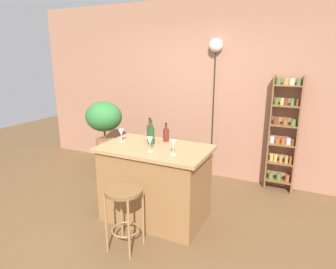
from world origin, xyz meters
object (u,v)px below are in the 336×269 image
Objects in this scene: potted_plant at (104,120)px; wine_glass_right at (173,144)px; bottle_soda_blue at (150,133)px; bar_stool at (124,204)px; bottle_wine_red at (151,135)px; plant_stool at (107,164)px; wine_glass_center at (150,141)px; bottle_spirits_clear at (166,134)px; wine_glass_left at (121,133)px; pendant_globe_light at (216,48)px; spice_shelf at (283,133)px.

potted_plant is 1.88m from wine_glass_right.
bar_stool is at bearing -79.00° from bottle_soda_blue.
bottle_wine_red is (-0.10, 0.75, 0.52)m from bar_stool.
wine_glass_right reaches higher than bar_stool.
plant_stool is 1.53m from bottle_soda_blue.
bottle_soda_blue is (-0.16, 0.85, 0.52)m from bar_stool.
bar_stool is at bearing -93.42° from wine_glass_center.
bottle_soda_blue is (1.16, -0.58, 0.06)m from potted_plant.
bottle_spirits_clear is at bearing -20.36° from potted_plant.
plant_stool is 2.05m from wine_glass_right.
potted_plant is 3.47× the size of bottle_spirits_clear.
bottle_spirits_clear reaches higher than wine_glass_left.
potted_plant is at bearing 151.09° from bottle_wine_red.
bottle_wine_red is at bearing -28.91° from potted_plant.
bottle_spirits_clear is 0.81× the size of bottle_wine_red.
bottle_soda_blue is at bearing 125.45° from bottle_wine_red.
pendant_globe_light reaches higher than wine_glass_left.
potted_plant is at bearing 150.39° from wine_glass_right.
bar_stool is 2.54m from spice_shelf.
bar_stool is 1.01m from bottle_soda_blue.
bar_stool is 0.30× the size of pendant_globe_light.
bar_stool is at bearing -120.82° from spice_shelf.
pendant_globe_light is at bearing 177.49° from spice_shelf.
bottle_wine_red is at bearing 116.27° from wine_glass_center.
bottle_spirits_clear is at bearing 124.47° from wine_glass_right.
bottle_wine_red reaches higher than bottle_spirits_clear.
spice_shelf is 1.77m from bottle_spirits_clear.
potted_plant is at bearing -153.42° from pendant_globe_light.
potted_plant is at bearing 132.79° from bar_stool.
bar_stool is 2.24× the size of bottle_soda_blue.
wine_glass_left is at bearing -113.93° from pendant_globe_light.
wine_glass_left is (0.86, -0.77, 0.07)m from potted_plant.
pendant_globe_light is (-0.09, 1.70, 1.03)m from wine_glass_right.
spice_shelf is 10.32× the size of wine_glass_right.
bottle_soda_blue is 0.13× the size of pendant_globe_light.
wine_glass_right is (1.64, -0.93, 0.07)m from potted_plant.
bottle_soda_blue is (-0.07, 0.09, 0.00)m from bottle_wine_red.
spice_shelf reaches higher than plant_stool.
bottle_wine_red is 0.12m from bottle_soda_blue.
wine_glass_center and wine_glass_right have the same top height.
spice_shelf is 5.71× the size of bottle_soda_blue.
pendant_globe_light is at bearing 66.07° from wine_glass_left.
potted_plant reaches higher than bottle_wine_red.
potted_plant reaches higher than bar_stool.
wine_glass_right is (0.31, 0.50, 0.53)m from bar_stool.
pendant_globe_light is (0.22, 2.21, 1.56)m from bar_stool.
bar_stool is 2.83× the size of bottle_spirits_clear.
potted_plant reaches higher than wine_glass_center.
bottle_soda_blue reaches higher than plant_stool.
potted_plant is at bearing 0.00° from plant_stool.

